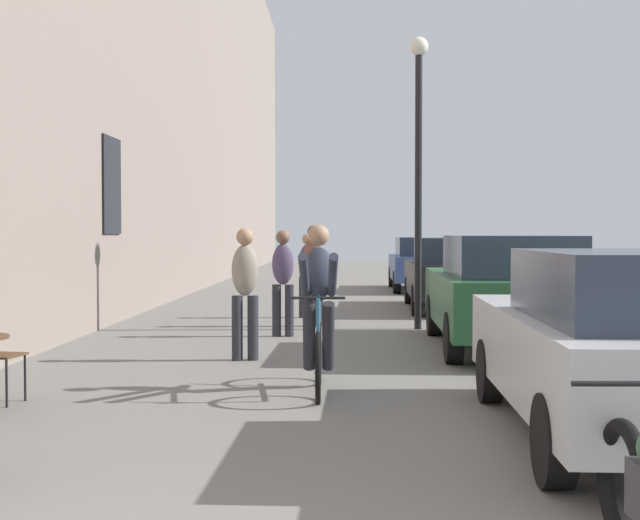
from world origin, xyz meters
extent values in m
cube|color=black|center=(-3.18, 12.36, 2.46)|extent=(0.04, 1.10, 1.70)
cylinder|color=black|center=(-2.18, 5.57, 0.23)|extent=(0.02, 0.02, 0.45)
cylinder|color=black|center=(-2.23, 5.25, 0.23)|extent=(0.02, 0.02, 0.45)
cube|color=#4C331E|center=(-2.37, 5.44, 0.46)|extent=(0.44, 0.44, 0.02)
torus|color=black|center=(0.66, 5.58, 0.33)|extent=(0.07, 0.71, 0.71)
torus|color=black|center=(0.63, 6.63, 0.33)|extent=(0.07, 0.71, 0.71)
cylinder|color=#286084|center=(0.63, 6.54, 0.61)|extent=(0.04, 0.22, 0.58)
cylinder|color=#286084|center=(0.65, 6.04, 0.95)|extent=(0.05, 0.82, 0.14)
cylinder|color=#286084|center=(0.65, 5.60, 0.67)|extent=(0.04, 0.09, 0.67)
cylinder|color=#286084|center=(0.64, 6.13, 0.37)|extent=(0.06, 1.00, 0.12)
cylinder|color=black|center=(0.65, 5.63, 1.00)|extent=(0.52, 0.04, 0.03)
ellipsoid|color=black|center=(0.64, 6.45, 0.93)|extent=(0.12, 0.24, 0.06)
ellipsoid|color=#2D3342|center=(0.64, 6.37, 1.21)|extent=(0.35, 0.36, 0.59)
sphere|color=#A57A5B|center=(0.64, 6.33, 1.60)|extent=(0.22, 0.22, 0.22)
cylinder|color=#26262D|center=(0.74, 6.29, 0.55)|extent=(0.14, 0.40, 0.75)
cylinder|color=#26262D|center=(0.54, 6.29, 0.55)|extent=(0.14, 0.40, 0.75)
cylinder|color=#2D3342|center=(0.79, 5.98, 1.20)|extent=(0.12, 0.75, 0.48)
cylinder|color=#2D3342|center=(0.50, 5.97, 1.20)|extent=(0.09, 0.74, 0.48)
cylinder|color=#26262D|center=(-0.46, 8.25, 0.41)|extent=(0.14, 0.14, 0.82)
cylinder|color=#26262D|center=(-0.26, 8.28, 0.41)|extent=(0.14, 0.14, 0.82)
ellipsoid|color=gray|center=(-0.36, 8.26, 1.15)|extent=(0.37, 0.29, 0.65)
sphere|color=#A57A5B|center=(-0.36, 8.26, 1.58)|extent=(0.22, 0.22, 0.22)
cylinder|color=#26262D|center=(0.04, 10.79, 0.41)|extent=(0.14, 0.14, 0.81)
cylinder|color=#26262D|center=(-0.16, 10.78, 0.41)|extent=(0.14, 0.14, 0.81)
ellipsoid|color=#4C3D5B|center=(-0.06, 10.79, 1.14)|extent=(0.35, 0.26, 0.64)
sphere|color=brown|center=(-0.06, 10.79, 1.56)|extent=(0.22, 0.22, 0.22)
cylinder|color=#26262D|center=(0.27, 12.28, 0.43)|extent=(0.14, 0.14, 0.87)
cylinder|color=#26262D|center=(0.47, 12.24, 0.43)|extent=(0.14, 0.14, 0.87)
ellipsoid|color=brown|center=(0.37, 12.26, 1.21)|extent=(0.38, 0.30, 0.69)
sphere|color=brown|center=(0.37, 12.26, 1.65)|extent=(0.22, 0.22, 0.22)
cylinder|color=#26262D|center=(0.30, 13.77, 0.39)|extent=(0.14, 0.14, 0.79)
cylinder|color=#26262D|center=(0.11, 13.76, 0.39)|extent=(0.14, 0.14, 0.79)
ellipsoid|color=#4C3D5B|center=(0.21, 13.77, 1.10)|extent=(0.35, 0.25, 0.62)
sphere|color=#A57A5B|center=(0.21, 13.77, 1.51)|extent=(0.22, 0.22, 0.22)
cylinder|color=black|center=(2.15, 11.87, 2.30)|extent=(0.12, 0.12, 4.60)
sphere|color=silver|center=(2.15, 11.87, 4.74)|extent=(0.32, 0.32, 0.32)
cube|color=#B7B7BC|center=(3.06, 4.23, 0.64)|extent=(1.83, 4.23, 0.68)
cube|color=#283342|center=(3.05, 3.73, 1.24)|extent=(1.51, 2.30, 0.51)
cylinder|color=black|center=(2.30, 5.63, 0.30)|extent=(0.21, 0.61, 0.60)
cylinder|color=black|center=(2.24, 2.86, 0.30)|extent=(0.21, 0.61, 0.60)
cube|color=#23512D|center=(3.14, 9.51, 0.69)|extent=(1.95, 4.50, 0.73)
cube|color=#283342|center=(3.12, 8.97, 1.32)|extent=(1.61, 2.44, 0.54)
cylinder|color=black|center=(2.33, 11.00, 0.32)|extent=(0.22, 0.65, 0.64)
cylinder|color=black|center=(4.01, 10.96, 0.32)|extent=(0.22, 0.65, 0.64)
cylinder|color=black|center=(2.26, 8.05, 0.32)|extent=(0.22, 0.65, 0.64)
cylinder|color=black|center=(3.94, 8.02, 0.32)|extent=(0.22, 0.65, 0.64)
cube|color=black|center=(3.16, 15.60, 0.66)|extent=(1.87, 4.32, 0.70)
cube|color=#283342|center=(3.15, 15.09, 1.26)|extent=(1.54, 2.35, 0.52)
cylinder|color=black|center=(2.39, 17.03, 0.31)|extent=(0.21, 0.62, 0.62)
cylinder|color=black|center=(4.00, 16.99, 0.31)|extent=(0.21, 0.62, 0.62)
cylinder|color=black|center=(2.32, 14.21, 0.31)|extent=(0.21, 0.62, 0.62)
cylinder|color=black|center=(3.93, 14.17, 0.31)|extent=(0.21, 0.62, 0.62)
cube|color=#384C84|center=(3.12, 21.70, 0.65)|extent=(1.79, 4.24, 0.69)
cube|color=#283342|center=(3.11, 21.20, 1.25)|extent=(1.49, 2.29, 0.51)
cylinder|color=black|center=(2.33, 23.10, 0.30)|extent=(0.20, 0.61, 0.61)
cylinder|color=black|center=(3.92, 23.09, 0.30)|extent=(0.20, 0.61, 0.61)
cylinder|color=black|center=(2.31, 20.32, 0.30)|extent=(0.20, 0.61, 0.61)
cylinder|color=black|center=(3.90, 20.30, 0.30)|extent=(0.20, 0.61, 0.61)
torus|color=black|center=(2.38, 1.94, 0.30)|extent=(0.11, 0.69, 0.69)
cylinder|color=black|center=(2.39, 1.84, 0.85)|extent=(0.62, 0.05, 0.03)
camera|label=1|loc=(0.91, -2.58, 1.63)|focal=48.09mm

